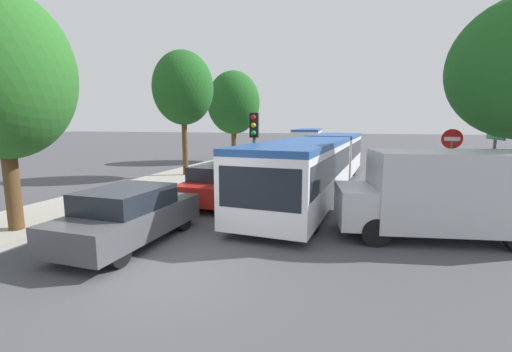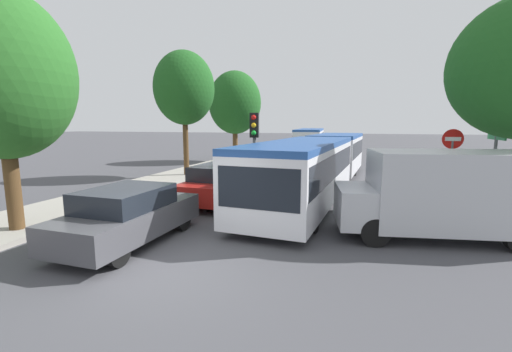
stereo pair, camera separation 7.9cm
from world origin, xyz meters
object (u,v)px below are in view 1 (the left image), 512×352
object	(u,v)px
queued_car_graphite	(129,215)
tree_left_mid	(183,88)
no_entry_sign	(451,156)
queued_car_navy	(262,165)
city_bus_rear	(308,139)
queued_car_blue	(275,158)
articulated_bus	(320,160)
traffic_light	(254,138)
white_van	(444,192)
direction_sign_post	(496,137)
queued_car_red	(220,183)
tree_left_far	(233,104)

from	to	relation	value
queued_car_graphite	tree_left_mid	size ratio (longest dim) A/B	0.60
queued_car_graphite	no_entry_sign	xyz separation A→B (m)	(8.63, 6.64, 1.15)
tree_left_mid	queued_car_navy	bearing A→B (deg)	8.72
queued_car_graphite	city_bus_rear	bearing A→B (deg)	0.97
queued_car_blue	no_entry_sign	size ratio (longest dim) A/B	1.42
articulated_bus	tree_left_mid	world-z (taller)	tree_left_mid
queued_car_graphite	tree_left_mid	bearing A→B (deg)	22.28
queued_car_graphite	traffic_light	world-z (taller)	traffic_light
city_bus_rear	white_van	world-z (taller)	city_bus_rear
articulated_bus	no_entry_sign	xyz separation A→B (m)	(4.84, -1.99, 0.50)
queued_car_navy	direction_sign_post	distance (m)	10.61
direction_sign_post	tree_left_mid	xyz separation A→B (m)	(-13.70, 3.96, 2.34)
tree_left_mid	no_entry_sign	bearing A→B (deg)	-15.70
queued_car_blue	traffic_light	xyz separation A→B (m)	(1.73, -10.45, 1.80)
queued_car_red	tree_left_far	size ratio (longest dim) A/B	0.60
articulated_bus	queued_car_red	distance (m)	5.08
direction_sign_post	tree_left_mid	distance (m)	14.46
queued_car_graphite	white_van	world-z (taller)	white_van
queued_car_blue	white_van	xyz separation A→B (m)	(7.64, -12.80, 0.54)
queued_car_blue	tree_left_far	distance (m)	6.36
articulated_bus	queued_car_blue	size ratio (longest dim) A/B	4.03
city_bus_rear	direction_sign_post	xyz separation A→B (m)	(9.62, -23.77, 1.16)
white_van	no_entry_sign	size ratio (longest dim) A/B	1.87
articulated_bus	city_bus_rear	world-z (taller)	city_bus_rear
traffic_light	tree_left_mid	bearing A→B (deg)	-140.03
articulated_bus	no_entry_sign	world-z (taller)	no_entry_sign
direction_sign_post	tree_left_far	xyz separation A→B (m)	(-13.95, 12.32, 1.91)
queued_car_blue	white_van	world-z (taller)	white_van
queued_car_navy	traffic_light	size ratio (longest dim) A/B	1.30
queued_car_navy	queued_car_graphite	bearing A→B (deg)	179.01
queued_car_navy	traffic_light	distance (m)	6.14
white_van	queued_car_navy	bearing A→B (deg)	-58.19
tree_left_mid	tree_left_far	size ratio (longest dim) A/B	0.98
city_bus_rear	queued_car_red	size ratio (longest dim) A/B	2.70
articulated_bus	traffic_light	bearing A→B (deg)	-25.76
queued_car_red	queued_car_navy	distance (m)	5.95
queued_car_blue	city_bus_rear	bearing A→B (deg)	0.62
direction_sign_post	white_van	bearing A→B (deg)	56.09
direction_sign_post	queued_car_graphite	bearing A→B (deg)	30.32
queued_car_navy	white_van	bearing A→B (deg)	-136.95
white_van	tree_left_far	size ratio (longest dim) A/B	0.75
queued_car_navy	tree_left_far	xyz separation A→B (m)	(-4.57, 7.70, 3.71)
no_entry_sign	direction_sign_post	distance (m)	1.44
traffic_light	direction_sign_post	distance (m)	8.16
queued_car_graphite	no_entry_sign	size ratio (longest dim) A/B	1.48
tree_left_mid	direction_sign_post	bearing A→B (deg)	-16.11
queued_car_red	no_entry_sign	bearing A→B (deg)	-76.52
traffic_light	no_entry_sign	xyz separation A→B (m)	(6.89, 1.56, -0.62)
queued_car_navy	white_van	xyz separation A→B (m)	(7.21, -8.09, 0.47)
city_bus_rear	tree_left_far	bearing A→B (deg)	155.04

